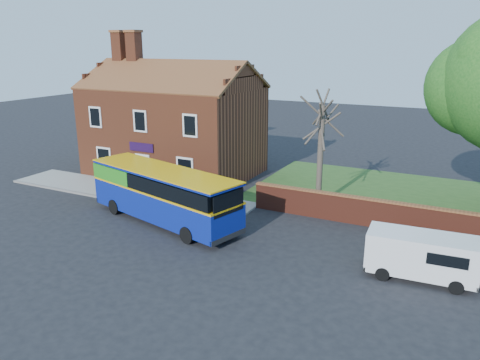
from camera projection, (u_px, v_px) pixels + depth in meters
The scene contains 9 objects.
ground at pixel (163, 243), 23.56m from camera, with size 120.00×120.00×0.00m, color black.
pavement at pixel (128, 192), 31.49m from camera, with size 18.00×3.50×0.12m, color gray.
kerb at pixel (110, 199), 29.99m from camera, with size 18.00×0.15×0.14m, color slate.
grass_strip at pixel (458, 205), 29.08m from camera, with size 26.00×12.00×0.04m, color #426B28.
shop_building at pixel (174, 129), 35.48m from camera, with size 12.30×8.13×10.50m.
boundary_wall at pixel (454, 225), 23.71m from camera, with size 22.00×0.38×1.60m.
bus at pixel (160, 191), 26.11m from camera, with size 10.26×5.00×3.03m.
van_near at pixel (422, 255), 19.74m from camera, with size 4.57×2.09×1.96m.
bare_tree at pixel (321, 151), 27.90m from camera, with size 2.55×3.04×6.80m.
Camera 1 is at (13.25, -17.64, 9.67)m, focal length 35.00 mm.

